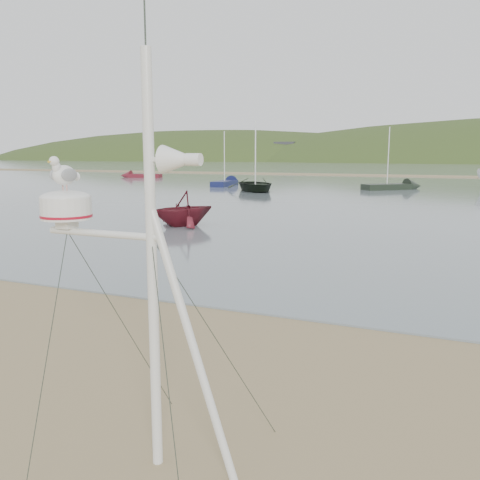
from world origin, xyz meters
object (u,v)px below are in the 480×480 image
at_px(boat_dark, 255,159).
at_px(sailboat_dark_mid, 400,186).
at_px(boat_red, 182,192).
at_px(dinghy_red_far, 136,176).
at_px(mast_rig, 147,353).
at_px(sailboat_blue_near, 229,183).

bearing_deg(boat_dark, sailboat_dark_mid, -4.66).
bearing_deg(sailboat_dark_mid, boat_red, -102.47).
height_order(boat_red, dinghy_red_far, boat_red).
bearing_deg(sailboat_dark_mid, mast_rig, -87.21).
distance_m(boat_red, sailboat_dark_mid, 28.25).
xyz_separation_m(boat_dark, boat_red, (4.69, -20.27, -1.24)).
distance_m(boat_dark, boat_red, 20.84).
height_order(sailboat_dark_mid, dinghy_red_far, sailboat_dark_mid).
relative_size(mast_rig, dinghy_red_far, 0.85).
bearing_deg(boat_red, sailboat_blue_near, 142.05).
bearing_deg(sailboat_blue_near, boat_red, -69.38).
height_order(mast_rig, sailboat_blue_near, sailboat_blue_near).
distance_m(boat_dark, sailboat_dark_mid, 13.24).
xyz_separation_m(mast_rig, sailboat_blue_near, (-18.36, 42.08, -0.88)).
bearing_deg(boat_red, boat_dark, 134.46).
xyz_separation_m(boat_red, sailboat_dark_mid, (6.10, 27.56, -1.18)).
relative_size(boat_dark, sailboat_dark_mid, 0.92).
xyz_separation_m(mast_rig, boat_red, (-8.17, 15.01, 0.29)).
xyz_separation_m(sailboat_blue_near, dinghy_red_far, (-18.16, 10.12, -0.01)).
xyz_separation_m(sailboat_dark_mid, dinghy_red_far, (-34.44, 9.63, -0.01)).
bearing_deg(sailboat_dark_mid, sailboat_blue_near, -178.30).
height_order(boat_dark, boat_red, boat_dark).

